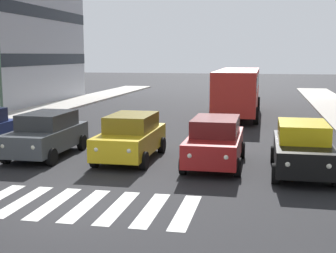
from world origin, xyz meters
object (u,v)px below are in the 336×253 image
at_px(bus_behind_traffic, 238,87).
at_px(car_2, 131,137).
at_px(car_0, 302,148).
at_px(car_3, 47,134).
at_px(car_1, 215,141).
at_px(street_lamp_right, 7,39).

bearing_deg(bus_behind_traffic, car_2, 76.86).
height_order(car_0, car_3, same).
bearing_deg(car_2, car_1, 174.00).
bearing_deg(car_0, bus_behind_traffic, -78.61).
bearing_deg(car_1, car_2, -6.00).
bearing_deg(street_lamp_right, car_0, 153.33).
relative_size(car_0, car_1, 1.00).
bearing_deg(car_3, car_1, 177.94).
relative_size(car_1, street_lamp_right, 0.59).
height_order(car_3, bus_behind_traffic, bus_behind_traffic).
xyz_separation_m(car_2, bus_behind_traffic, (-3.24, -13.90, 0.97)).
height_order(car_1, bus_behind_traffic, bus_behind_traffic).
relative_size(car_0, car_2, 1.00).
height_order(car_1, car_2, same).
relative_size(car_0, bus_behind_traffic, 0.42).
bearing_deg(car_1, car_3, -2.06).
relative_size(car_2, bus_behind_traffic, 0.42).
distance_m(car_0, car_3, 9.68).
bearing_deg(car_3, bus_behind_traffic, -115.40).
relative_size(car_3, bus_behind_traffic, 0.42).
bearing_deg(car_2, bus_behind_traffic, -103.14).
bearing_deg(street_lamp_right, car_1, 149.99).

